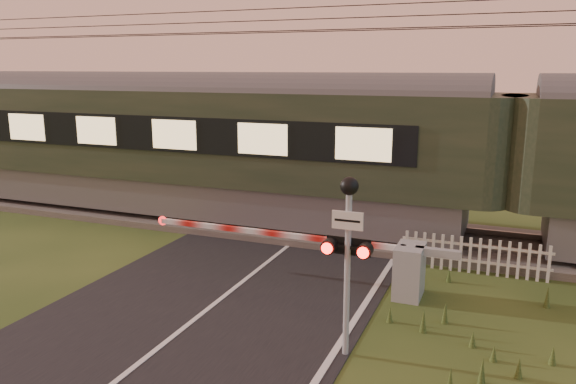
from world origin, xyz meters
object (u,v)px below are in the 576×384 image
at_px(train, 509,160).
at_px(picket_fence, 475,256).
at_px(crossing_signal, 348,235).
at_px(boom_gate, 393,266).

xyz_separation_m(train, picket_fence, (-0.56, -1.89, -1.91)).
xyz_separation_m(train, crossing_signal, (-2.24, -6.52, -0.30)).
relative_size(boom_gate, picket_fence, 2.13).
height_order(train, boom_gate, train).
bearing_deg(train, picket_fence, -106.43).
relative_size(boom_gate, crossing_signal, 2.36).
bearing_deg(train, boom_gate, -118.68).
distance_m(crossing_signal, picket_fence, 5.18).
bearing_deg(train, crossing_signal, -108.98).
distance_m(train, picket_fence, 2.75).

